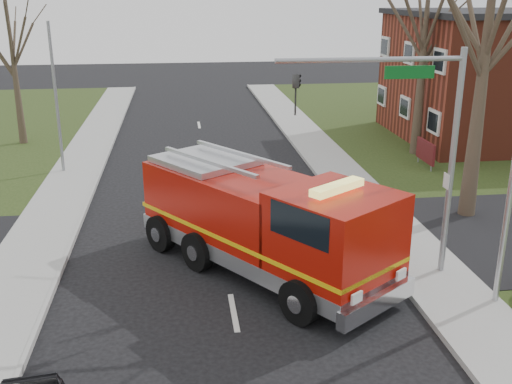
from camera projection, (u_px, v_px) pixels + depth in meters
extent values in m
plane|color=black|center=(234.00, 313.00, 16.14)|extent=(120.00, 120.00, 0.00)
cube|color=gray|center=(452.00, 296.00, 16.87)|extent=(2.40, 80.00, 0.15)
cube|color=silver|center=(405.00, 107.00, 33.82)|extent=(0.12, 1.40, 1.20)
cube|color=#541317|center=(426.00, 151.00, 28.88)|extent=(0.12, 2.00, 1.00)
cylinder|color=gray|center=(431.00, 165.00, 28.28)|extent=(0.08, 0.08, 0.90)
cylinder|color=gray|center=(418.00, 156.00, 29.78)|extent=(0.08, 0.08, 0.90)
cone|color=#362A1F|center=(485.00, 58.00, 21.03)|extent=(0.64, 0.64, 12.00)
cone|color=#362A1F|center=(423.00, 54.00, 29.91)|extent=(0.56, 0.56, 10.50)
cone|color=#362A1F|center=(14.00, 64.00, 32.28)|extent=(0.44, 0.44, 9.00)
cylinder|color=gray|center=(452.00, 168.00, 17.26)|extent=(0.18, 0.18, 6.80)
cylinder|color=gray|center=(371.00, 60.00, 15.95)|extent=(5.20, 0.14, 0.14)
cube|color=#0C591E|center=(410.00, 72.00, 16.20)|extent=(1.40, 0.06, 0.35)
imported|color=black|center=(297.00, 74.00, 15.82)|extent=(0.22, 0.18, 1.10)
cylinder|color=gray|center=(56.00, 100.00, 27.35)|extent=(0.14, 0.14, 7.00)
cube|color=#A11107|center=(233.00, 207.00, 19.04)|extent=(5.69, 6.37, 2.33)
cube|color=#A11107|center=(335.00, 240.00, 16.06)|extent=(4.02, 4.02, 2.66)
cube|color=#B7BABF|center=(261.00, 246.00, 18.42)|extent=(7.38, 8.73, 0.50)
cube|color=#E5B20C|center=(261.00, 228.00, 18.22)|extent=(7.39, 8.73, 0.13)
cube|color=black|center=(374.00, 224.00, 14.95)|extent=(2.17, 1.59, 0.94)
cube|color=#E5D866|center=(337.00, 187.00, 15.58)|extent=(1.67, 1.35, 0.20)
cylinder|color=black|center=(300.00, 302.00, 15.46)|extent=(1.02, 1.22, 1.22)
cylinder|color=black|center=(368.00, 269.00, 17.32)|extent=(1.02, 1.22, 1.22)
cylinder|color=black|center=(161.00, 233.00, 19.85)|extent=(1.02, 1.22, 1.22)
cylinder|color=black|center=(227.00, 212.00, 21.71)|extent=(1.02, 1.22, 1.22)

